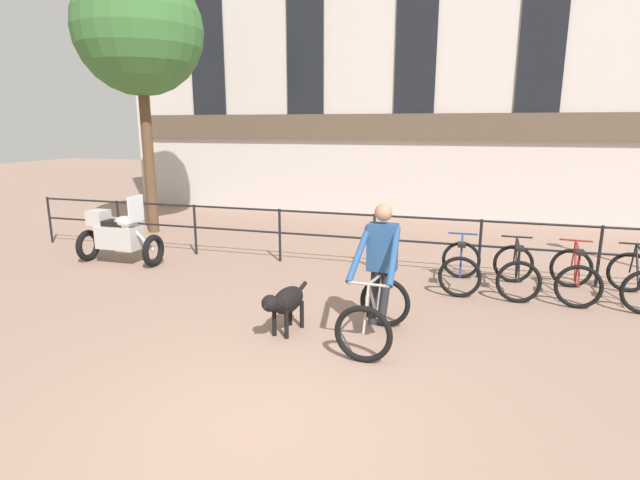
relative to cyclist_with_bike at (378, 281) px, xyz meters
name	(u,v)px	position (x,y,z in m)	size (l,w,h in m)	color
ground_plane	(264,423)	(-0.64, -2.12, -0.76)	(60.00, 60.00, 0.00)	#8E7060
canal_railing	(374,232)	(-0.64, 3.08, -0.05)	(15.05, 0.05, 1.05)	black
building_facade	(418,25)	(-0.64, 8.87, 4.55)	(18.00, 0.72, 10.67)	beige
cyclist_with_bike	(378,281)	(0.00, 0.00, 0.00)	(0.74, 1.21, 1.70)	black
dog	(285,302)	(-1.16, -0.19, -0.33)	(0.39, 1.05, 0.63)	black
parked_motorcycle	(118,235)	(-5.44, 2.03, -0.20)	(1.62, 0.64, 1.35)	black
parked_bicycle_near_lamp	(461,266)	(0.94, 2.43, -0.41)	(0.66, 1.11, 0.86)	black
parked_bicycle_mid_left	(516,271)	(1.80, 2.43, -0.41)	(0.66, 1.11, 0.86)	black
parked_bicycle_mid_right	(575,275)	(2.65, 2.43, -0.41)	(0.74, 1.15, 0.86)	black
parked_bicycle_far_end	(637,280)	(3.51, 2.43, -0.41)	(0.72, 1.15, 0.86)	black
tree_canalside_left	(139,31)	(-6.60, 4.78, 3.99)	(2.96, 2.96, 6.27)	brown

